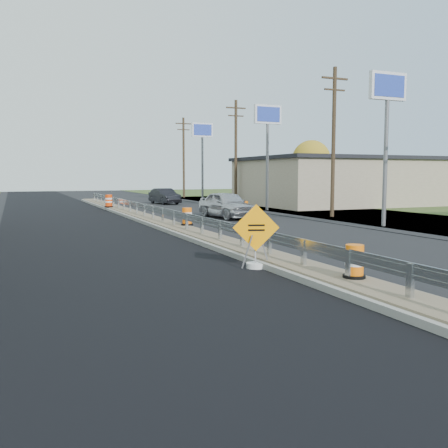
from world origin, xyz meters
name	(u,v)px	position (x,y,z in m)	size (l,w,h in m)	color
ground	(220,245)	(0.00, 0.00, 0.00)	(140.00, 140.00, 0.00)	black
milled_overlay	(73,225)	(-4.40, 10.00, 0.01)	(7.20, 120.00, 0.01)	black
median	(163,224)	(0.00, 8.00, 0.11)	(1.60, 55.00, 0.23)	gray
guardrail	(158,211)	(0.00, 9.00, 0.73)	(0.10, 46.15, 0.72)	silver
retail_building_near	(348,181)	(20.99, 20.00, 2.16)	(18.50, 12.50, 4.27)	tan
pylon_sign_south	(387,101)	(10.50, 3.00, 6.48)	(2.20, 0.30, 7.90)	slate
pylon_sign_mid	(268,124)	(10.50, 16.00, 6.48)	(2.20, 0.30, 7.90)	slate
pylon_sign_north	(202,137)	(10.50, 30.00, 6.48)	(2.20, 0.30, 7.90)	slate
utility_pole_smid	(334,139)	(11.50, 9.00, 4.93)	(1.90, 0.26, 9.40)	#473523
utility_pole_nmid	(236,150)	(11.50, 24.00, 4.93)	(1.90, 0.26, 9.40)	#473523
utility_pole_north	(184,156)	(11.50, 39.00, 4.93)	(1.90, 0.26, 9.40)	#473523
tree_far_yellow	(311,160)	(26.00, 34.00, 4.54)	(4.62, 4.62, 6.86)	#473523
caution_sign	(256,252)	(-0.90, -4.87, 0.47)	(1.29, 0.56, 1.86)	white
barrel_median_near	(354,262)	(0.19, -7.96, 0.62)	(0.55, 0.55, 0.80)	black
barrel_median_mid	(187,217)	(0.55, 5.57, 0.64)	(0.59, 0.59, 0.86)	black
barrel_median_far	(109,201)	(-0.55, 20.98, 0.69)	(0.66, 0.66, 0.96)	black
barrel_shoulder_near	(244,208)	(7.00, 12.64, 0.45)	(0.64, 0.64, 0.94)	black
barrel_shoulder_mid	(233,206)	(7.97, 16.76, 0.38)	(0.53, 0.53, 0.78)	black
car_silver	(227,205)	(5.03, 11.03, 0.84)	(1.98, 4.92, 1.68)	#B3B2B7
car_dark_mid	(165,196)	(5.72, 27.33, 0.72)	(1.53, 4.38, 1.44)	black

